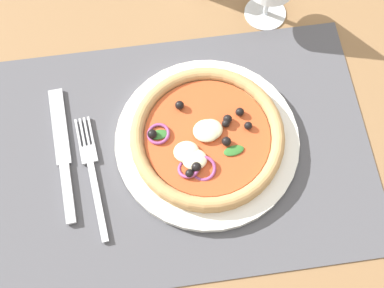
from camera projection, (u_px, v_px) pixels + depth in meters
ground_plane at (185, 155)px, 75.32cm from camera, size 190.00×140.00×2.40cm
placemat at (185, 151)px, 74.03cm from camera, size 50.89×35.80×0.40cm
plate at (207, 141)px, 73.78cm from camera, size 25.19×25.19×1.14cm
pizza at (207, 137)px, 72.21cm from camera, size 20.81×20.81×2.63cm
fork at (92, 170)px, 72.53cm from camera, size 3.46×18.06×0.44cm
knife at (63, 152)px, 73.51cm from camera, size 2.95×20.07×0.62cm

